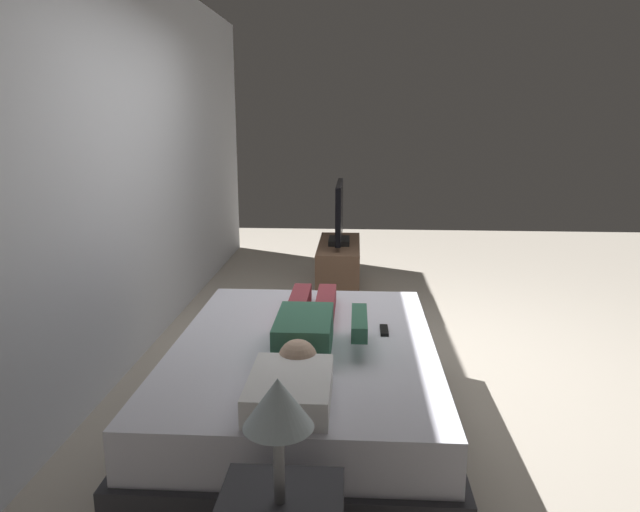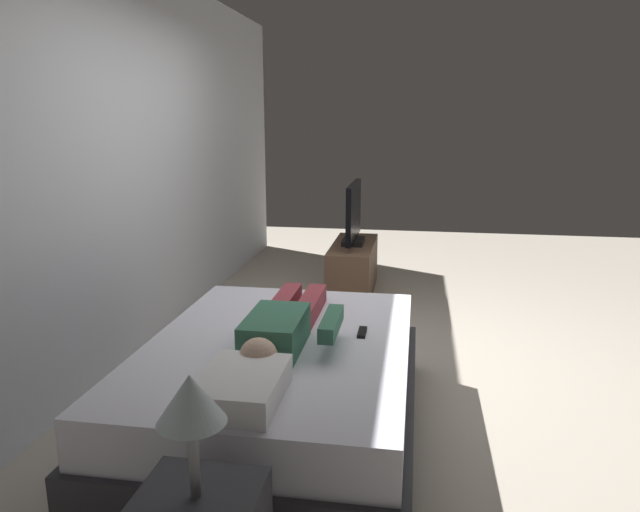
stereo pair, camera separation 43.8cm
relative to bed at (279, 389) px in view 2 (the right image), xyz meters
The scene contains 9 objects.
ground_plane 1.25m from the bed, 26.45° to the right, with size 10.00×10.00×0.00m, color #ADA393.
back_wall 2.30m from the bed, 41.77° to the left, with size 6.40×0.10×2.80m, color silver.
bed is the anchor object (origin of this frame).
pillow 0.76m from the bed, behind, with size 0.48×0.34×0.12m, color white.
person 0.36m from the bed, 39.02° to the right, with size 1.26×0.46×0.18m.
remote 0.55m from the bed, 67.20° to the right, with size 0.15×0.04×0.02m, color black.
tv_stand 2.70m from the bed, ahead, with size 1.10×0.40×0.50m, color brown.
tv 2.75m from the bed, ahead, with size 0.88×0.20×0.59m.
lamp 1.42m from the bed, behind, with size 0.22×0.22×0.42m.
Camera 2 is at (-3.95, -0.15, 1.70)m, focal length 33.04 mm.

